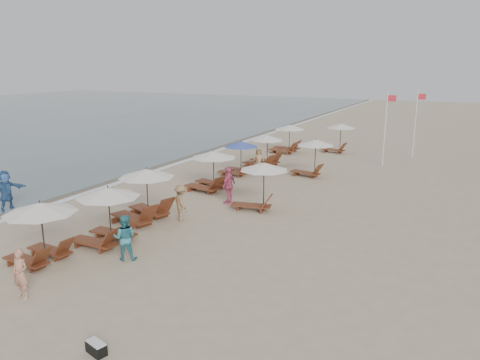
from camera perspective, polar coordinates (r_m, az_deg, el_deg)
The scene contains 22 objects.
ground at distance 15.54m, azimuth -0.25°, elevation -10.77°, with size 160.00×160.00×0.00m, color tan.
wet_sand_band at distance 30.15m, azimuth -12.95°, elevation 1.16°, with size 3.20×140.00×0.01m, color #6B5E4C.
foam_line at distance 29.36m, azimuth -10.99°, elevation 0.93°, with size 0.50×140.00×0.02m, color white.
lounger_station_0 at distance 16.87m, azimuth -23.54°, elevation -5.47°, with size 2.50×2.40×2.14m.
lounger_station_1 at distance 17.76m, azimuth -16.27°, elevation -4.16°, with size 2.56×2.31×2.22m.
lounger_station_2 at distance 20.11m, azimuth -11.95°, elevation -1.95°, with size 2.82×2.59×2.30m.
lounger_station_3 at distance 24.59m, azimuth -3.74°, elevation 1.26°, with size 2.74×2.43×2.13m.
lounger_station_4 at distance 28.05m, azimuth -0.23°, elevation 2.83°, with size 2.35×2.08×2.09m.
lounger_station_5 at distance 30.36m, azimuth 2.87°, elevation 3.41°, with size 2.65×2.55×2.12m.
lounger_station_6 at distance 35.48m, azimuth 5.73°, elevation 5.08°, with size 2.64×2.30×2.14m.
inland_station_0 at distance 21.06m, azimuth 2.35°, elevation 0.01°, with size 2.63×2.24×2.22m.
inland_station_1 at distance 27.91m, azimuth 8.83°, elevation 3.34°, with size 2.62×2.24×2.22m.
inland_station_2 at distance 36.02m, azimuth 11.99°, elevation 5.60°, with size 2.59×2.24×2.22m.
beachgoer_near at distance 14.79m, azimuth -25.44°, elevation -10.39°, with size 0.54×0.36×1.49m, color tan.
beachgoer_mid_a at distance 16.35m, azimuth -14.03°, elevation -6.89°, with size 0.78×0.61×1.60m, color teal.
beachgoer_mid_b at distance 19.94m, azimuth -7.28°, elevation -2.81°, with size 1.02×0.59×1.58m, color #916D4A.
beachgoer_far_a at distance 22.21m, azimuth -1.39°, elevation -0.66°, with size 1.05×0.44×1.80m, color #C85077.
beachgoer_far_b at distance 28.93m, azimuth 2.31°, elevation 2.52°, with size 0.75×0.49×1.54m, color #9D7955.
waterline_walker at distance 23.63m, azimuth -26.88°, elevation -1.19°, with size 1.75×0.56×1.89m, color #305891.
duffel_bag at distance 11.86m, azimuth -17.29°, elevation -19.13°, with size 0.59×0.40×0.30m.
flag_pole_near at distance 31.87m, azimuth 17.52°, elevation 6.41°, with size 0.60×0.08×4.84m.
flag_pole_far at distance 35.46m, azimuth 20.85°, elevation 6.79°, with size 0.60×0.08×4.76m.
Camera 1 is at (6.39, -12.59, 6.51)m, focal length 34.63 mm.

